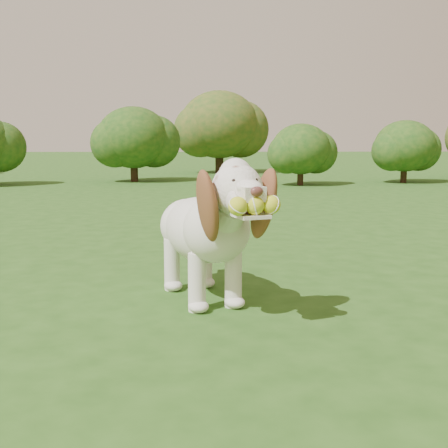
{
  "coord_description": "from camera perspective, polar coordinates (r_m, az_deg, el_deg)",
  "views": [
    {
      "loc": [
        0.0,
        -3.43,
        0.97
      ],
      "look_at": [
        0.13,
        -0.44,
        0.51
      ],
      "focal_mm": 45.0,
      "sensor_mm": 36.0,
      "label": 1
    }
  ],
  "objects": [
    {
      "name": "dog",
      "position": [
        3.29,
        -1.75,
        -0.17
      ],
      "size": [
        0.75,
        1.31,
        0.87
      ],
      "rotation": [
        0.0,
        0.0,
        0.34
      ],
      "color": "silver",
      "rests_on": "ground"
    },
    {
      "name": "shrub_d",
      "position": [
        13.16,
        17.91,
        7.54
      ],
      "size": [
        1.33,
        1.33,
        1.38
      ],
      "color": "#382314",
      "rests_on": "ground"
    },
    {
      "name": "shrub_c",
      "position": [
        11.95,
        7.82,
        7.55
      ],
      "size": [
        1.24,
        1.24,
        1.29
      ],
      "color": "#382314",
      "rests_on": "ground"
    },
    {
      "name": "shrub_b",
      "position": [
        13.03,
        -9.19,
        8.66
      ],
      "size": [
        1.64,
        1.64,
        1.7
      ],
      "color": "#382314",
      "rests_on": "ground"
    },
    {
      "name": "ground",
      "position": [
        3.56,
        -2.42,
        -7.13
      ],
      "size": [
        80.0,
        80.0,
        0.0
      ],
      "primitive_type": "plane",
      "color": "#244B15",
      "rests_on": "ground"
    },
    {
      "name": "shrub_i",
      "position": [
        16.25,
        -0.47,
        10.06
      ],
      "size": [
        2.25,
        2.25,
        2.33
      ],
      "color": "#382314",
      "rests_on": "ground"
    }
  ]
}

